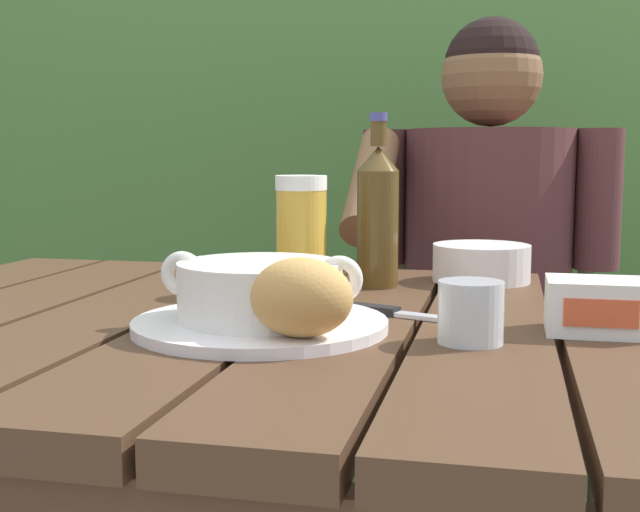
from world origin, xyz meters
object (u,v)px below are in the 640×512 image
Objects in this scene: soup_bowl at (260,289)px; diner_bowl at (481,263)px; bread_roll at (301,297)px; beer_bottle at (378,214)px; serving_plate at (260,324)px; person_eating at (484,275)px; table_knife at (395,313)px; chair_near_diner at (486,367)px; butter_tub at (597,306)px; beer_glass at (301,234)px; water_glass_small at (471,312)px.

soup_bowl is 1.58× the size of diner_bowl.
beer_bottle is (0.01, 0.39, 0.05)m from bread_roll.
serving_plate is 1.22× the size of soup_bowl.
table_knife is (-0.09, -0.63, 0.04)m from person_eating.
chair_near_diner is at bearing 81.14° from bread_roll.
serving_plate is 2.64× the size of butter_tub.
person_eating is at bearing 73.44° from soup_bowl.
chair_near_diner is 8.73× the size of butter_tub.
chair_near_diner is 5.72× the size of beer_glass.
butter_tub is (0.13, -0.68, 0.07)m from person_eating.
beer_glass is 0.36m from water_glass_small.
beer_bottle is at bearing -103.11° from chair_near_diner.
beer_bottle is at bearing 76.09° from soup_bowl.
diner_bowl reaches higher than serving_plate.
water_glass_small reaches higher than diner_bowl.
bread_roll is 0.64× the size of beer_glass.
serving_plate is 0.26m from beer_glass.
diner_bowl is at bearing 71.65° from bread_roll.
serving_plate is 0.23m from water_glass_small.
table_knife is at bearing -96.20° from chair_near_diner.
person_eating is 17.80× the size of water_glass_small.
bread_roll is at bearing -49.40° from soup_bowl.
water_glass_small is 0.63× the size of butter_tub.
serving_plate is 4.18× the size of water_glass_small.
serving_plate is 0.04m from soup_bowl.
water_glass_small reaches higher than table_knife.
bread_roll is (-0.15, -0.82, 0.09)m from person_eating.
serving_plate is 0.17m from table_knife.
beer_glass is at bearing 136.30° from table_knife.
beer_glass reaches higher than butter_tub.
butter_tub is (0.13, -0.87, 0.30)m from chair_near_diner.
person_eating is 0.77m from serving_plate.
table_knife is (0.15, -0.14, -0.08)m from beer_glass.
chair_near_diner is 0.61m from diner_bowl.
diner_bowl is (-0.00, 0.41, -0.00)m from water_glass_small.
water_glass_small is at bearing -3.32° from serving_plate.
soup_bowl is at bearing -103.38° from chair_near_diner.
bread_roll is at bearing -108.35° from diner_bowl.
chair_near_diner reaches higher than bread_roll.
beer_glass is 2.42× the size of water_glass_small.
bread_roll is 0.17m from water_glass_small.
bread_roll is at bearing -98.86° from chair_near_diner.
water_glass_small is at bearing -47.53° from beer_glass.
beer_bottle reaches higher than chair_near_diner.
serving_plate is 0.46m from diner_bowl.
butter_tub is at bearing -26.90° from beer_glass.
water_glass_small is at bearing -52.73° from table_knife.
chair_near_diner is 1.01m from soup_bowl.
chair_near_diner is at bearing 76.62° from serving_plate.
serving_plate is 1.13× the size of beer_bottle.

